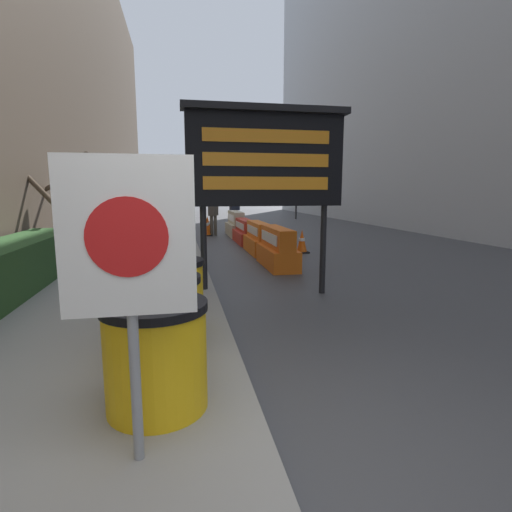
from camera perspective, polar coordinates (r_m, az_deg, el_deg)
The scene contains 18 objects.
ground_plane at distance 2.62m, azimuth 4.30°, elevation -31.36°, with size 120.00×120.00×0.00m, color #3F3F42.
bare_tree at distance 10.56m, azimuth -25.87°, elevation 7.03°, with size 1.65×1.83×2.48m.
barrel_drum_foreground at distance 3.00m, azimuth -14.07°, elevation -13.59°, with size 0.74×0.74×0.78m.
barrel_drum_middle at distance 3.82m, azimuth -13.40°, elevation -8.52°, with size 0.74×0.74×0.78m.
barrel_drum_back at distance 4.66m, azimuth -11.94°, elevation -5.24°, with size 0.74×0.74×0.78m.
warning_sign at distance 2.23m, azimuth -17.72°, elevation 0.03°, with size 0.71×0.08×1.73m.
message_board at distance 6.41m, azimuth 1.38°, elevation 13.72°, with size 2.59×0.36×2.99m.
jersey_barrier_orange_far at distance 9.06m, azimuth 3.03°, elevation 0.92°, with size 0.61×1.84×0.90m.
jersey_barrier_orange_near at distance 11.14m, azimuth 0.35°, elevation 2.39°, with size 0.57×1.85×0.86m.
jersey_barrier_red_striped at distance 13.31m, azimuth -1.54°, elevation 3.36°, with size 0.60×2.05×0.78m.
jersey_barrier_cream at distance 15.48m, azimuth -2.91°, elevation 4.43°, with size 0.60×2.07×0.94m.
traffic_cone_near at distance 11.22m, azimuth 6.57°, elevation 2.07°, with size 0.37×0.37×0.65m.
traffic_cone_mid at distance 15.61m, azimuth -7.13°, elevation 4.28°, with size 0.43×0.43×0.77m.
traffic_cone_far at distance 16.67m, azimuth -6.92°, elevation 4.45°, with size 0.39×0.39×0.69m.
traffic_light_near_curb at distance 21.09m, azimuth -7.85°, elevation 11.90°, with size 0.28×0.45×3.74m.
traffic_light_far_side at distance 25.02m, azimuth 5.90°, elevation 12.49°, with size 0.28×0.45×4.38m.
pedestrian_worker at distance 19.39m, azimuth -3.08°, elevation 7.09°, with size 0.50×0.39×1.67m.
pedestrian_passerby at distance 15.62m, azimuth -6.13°, elevation 6.39°, with size 0.42×0.49×1.61m.
Camera 1 is at (-0.54, -1.91, 1.70)m, focal length 28.00 mm.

